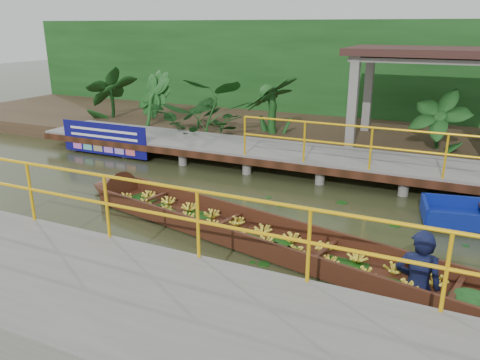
% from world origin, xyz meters
% --- Properties ---
extents(ground, '(80.00, 80.00, 0.00)m').
position_xyz_m(ground, '(0.00, 0.00, 0.00)').
color(ground, '#2D3219').
rests_on(ground, ground).
extents(land_strip, '(30.00, 8.00, 0.45)m').
position_xyz_m(land_strip, '(0.00, 7.50, 0.23)').
color(land_strip, '#37291B').
rests_on(land_strip, ground).
extents(far_dock, '(16.00, 2.06, 1.66)m').
position_xyz_m(far_dock, '(0.02, 3.43, 0.48)').
color(far_dock, slate).
rests_on(far_dock, ground).
extents(near_dock, '(18.00, 2.40, 1.73)m').
position_xyz_m(near_dock, '(1.00, -4.20, 0.30)').
color(near_dock, slate).
rests_on(near_dock, ground).
extents(pavilion, '(4.40, 3.00, 3.00)m').
position_xyz_m(pavilion, '(3.00, 6.30, 2.82)').
color(pavilion, slate).
rests_on(pavilion, ground).
extents(foliage_backdrop, '(30.00, 0.80, 4.00)m').
position_xyz_m(foliage_backdrop, '(0.00, 10.00, 2.00)').
color(foliage_backdrop, '#144014').
rests_on(foliage_backdrop, ground).
extents(vendor_boat, '(10.22, 3.10, 2.31)m').
position_xyz_m(vendor_boat, '(1.53, -1.17, 0.26)').
color(vendor_boat, '#3B1B10').
rests_on(vendor_boat, ground).
extents(blue_banner, '(3.07, 0.04, 0.96)m').
position_xyz_m(blue_banner, '(-5.60, 2.48, 0.56)').
color(blue_banner, '#0D0C63').
rests_on(blue_banner, ground).
extents(tropical_plants, '(14.48, 1.48, 1.85)m').
position_xyz_m(tropical_plants, '(-1.75, 5.30, 1.38)').
color(tropical_plants, '#144014').
rests_on(tropical_plants, ground).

